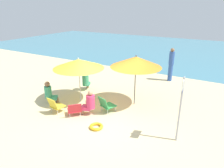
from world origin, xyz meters
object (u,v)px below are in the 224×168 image
beach_chair_a (55,105)px  beach_chair_b (106,104)px  umbrella_orange (136,62)px  person_c (86,81)px  person_b (171,64)px  person_d (49,92)px  person_a (89,103)px  swim_ring (96,127)px  umbrella_yellow (79,64)px  beach_chair_c (74,109)px  warning_sign (181,101)px

beach_chair_a → beach_chair_b: bearing=-51.3°
umbrella_orange → person_c: bearing=174.4°
person_b → person_d: bearing=37.8°
person_a → swim_ring: 1.08m
person_b → umbrella_orange: bearing=64.3°
person_b → person_a: bearing=55.2°
person_b → swim_ring: (-0.87, -6.00, -0.88)m
umbrella_yellow → swim_ring: bearing=-39.0°
beach_chair_c → beach_chair_b: bearing=-94.0°
beach_chair_b → person_d: size_ratio=0.72×
umbrella_orange → swim_ring: 2.95m
person_a → beach_chair_b: bearing=-154.0°
umbrella_orange → person_b: 3.83m
beach_chair_b → person_d: bearing=121.3°
beach_chair_c → person_c: bearing=-20.3°
beach_chair_a → person_b: 6.56m
umbrella_orange → person_b: size_ratio=1.16×
umbrella_yellow → swim_ring: size_ratio=4.52×
umbrella_yellow → person_c: 1.71m
beach_chair_c → warning_sign: warning_sign is taller
umbrella_orange → beach_chair_b: (-0.65, -1.21, -1.50)m
beach_chair_b → warning_sign: bearing=-78.4°
beach_chair_a → swim_ring: bearing=-85.3°
umbrella_orange → swim_ring: bearing=-99.1°
beach_chair_a → beach_chair_b: 1.94m
umbrella_yellow → beach_chair_b: (1.52, -0.36, -1.33)m
beach_chair_b → person_c: (-2.05, 1.48, 0.14)m
beach_chair_c → person_c: (-1.18, 2.30, 0.21)m
beach_chair_a → person_a: 1.34m
person_d → beach_chair_c: bearing=-48.6°
person_b → beach_chair_c: bearing=52.5°
umbrella_yellow → beach_chair_b: bearing=-13.3°
swim_ring → person_b: bearing=81.8°
beach_chair_b → person_c: bearing=74.7°
beach_chair_c → warning_sign: size_ratio=0.35×
person_c → person_d: bearing=144.7°
beach_chair_c → person_d: size_ratio=0.74×
person_a → warning_sign: 3.37m
beach_chair_c → warning_sign: (3.68, 0.39, 1.04)m
beach_chair_a → warning_sign: (4.47, 0.56, 0.99)m
umbrella_yellow → person_d: (-0.97, -0.84, -1.18)m
person_b → beach_chair_b: bearing=58.7°
beach_chair_b → warning_sign: (2.81, -0.44, 0.98)m
beach_chair_c → swim_ring: 1.21m
beach_chair_c → person_a: person_a is taller
beach_chair_a → swim_ring: (1.94, -0.10, -0.28)m
beach_chair_b → person_b: bearing=7.3°
umbrella_yellow → umbrella_orange: umbrella_orange is taller
person_c → person_d: (-0.44, -1.95, -0.00)m
person_a → person_b: (1.61, 5.35, 0.43)m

